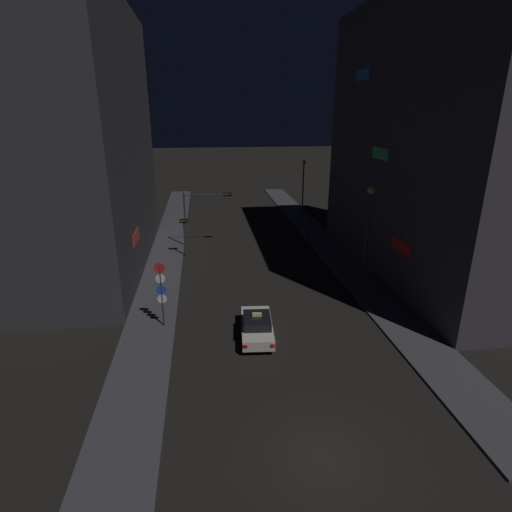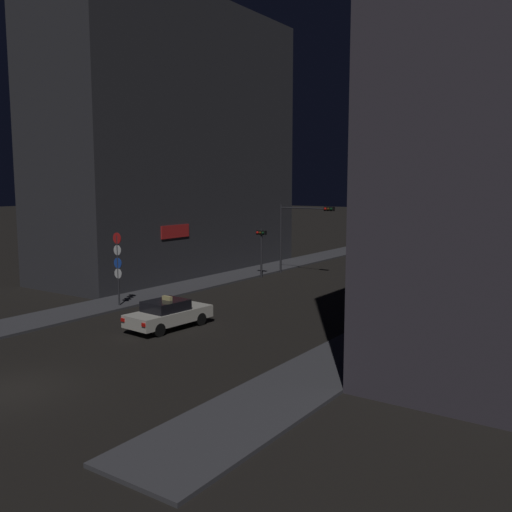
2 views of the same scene
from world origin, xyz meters
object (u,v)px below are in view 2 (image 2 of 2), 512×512
Objects in this scene: traffic_light_overhead at (300,224)px; traffic_light_right_kerb at (429,254)px; traffic_light_left_kerb at (261,243)px; taxi at (168,314)px; street_lamp_far_block at (474,209)px; street_lamp_near_block at (386,214)px; sign_pole_left at (118,263)px.

traffic_light_overhead is 1.61× the size of traffic_light_right_kerb.
traffic_light_left_kerb is 1.08× the size of traffic_light_right_kerb.
taxi is at bearing -113.83° from traffic_light_right_kerb.
traffic_light_left_kerb is at bearing -146.15° from street_lamp_far_block.
street_lamp_near_block is at bearing -83.30° from traffic_light_right_kerb.
traffic_light_right_kerb is (7.48, 16.94, 1.71)m from taxi.
street_lamp_near_block reaches higher than traffic_light_left_kerb.
traffic_light_right_kerb reaches higher than taxi.
traffic_light_left_kerb is at bearing 144.87° from street_lamp_near_block.
sign_pole_left is at bearing -99.55° from traffic_light_overhead.
traffic_light_left_kerb is at bearing 107.15° from taxi.
traffic_light_overhead is at bearing 174.43° from traffic_light_right_kerb.
sign_pole_left reaches higher than traffic_light_right_kerb.
traffic_light_overhead reaches higher than traffic_light_left_kerb.
taxi is 1.35× the size of traffic_light_right_kerb.
street_lamp_near_block reaches higher than taxi.
traffic_light_left_kerb is 12.29m from traffic_light_right_kerb.
traffic_light_right_kerb is at bearing -5.57° from traffic_light_overhead.
sign_pole_left reaches higher than taxi.
street_lamp_near_block is (11.70, -12.28, 1.66)m from traffic_light_overhead.
traffic_light_overhead is at bearing 133.62° from street_lamp_near_block.
taxi is 0.84× the size of traffic_light_overhead.
taxi is 11.56m from street_lamp_near_block.
street_lamp_far_block reaches higher than traffic_light_overhead.
street_lamp_near_block is at bearing 32.79° from taxi.
traffic_light_overhead is 0.70× the size of street_lamp_near_block.
street_lamp_far_block is (13.21, 8.86, 2.59)m from traffic_light_left_kerb.
taxi is at bearing -72.85° from traffic_light_left_kerb.
traffic_light_right_kerb is (12.16, 1.78, -0.19)m from traffic_light_left_kerb.
street_lamp_near_block reaches higher than sign_pole_left.
taxi is at bearing -18.41° from sign_pole_left.
taxi is 0.61× the size of street_lamp_far_block.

